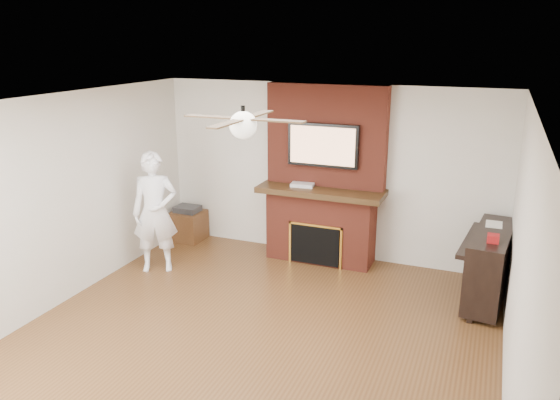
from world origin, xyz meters
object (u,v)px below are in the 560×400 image
at_px(fireplace, 323,192).
at_px(piano, 489,264).
at_px(side_table, 188,224).
at_px(person, 155,212).

bearing_deg(fireplace, piano, -13.50).
distance_m(fireplace, side_table, 2.32).
height_order(fireplace, piano, fireplace).
xyz_separation_m(fireplace, piano, (2.28, -0.55, -0.51)).
relative_size(fireplace, piano, 1.77).
bearing_deg(piano, side_table, 179.88).
bearing_deg(side_table, piano, -5.38).
distance_m(fireplace, piano, 2.40).
height_order(person, side_table, person).
distance_m(person, side_table, 1.32).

